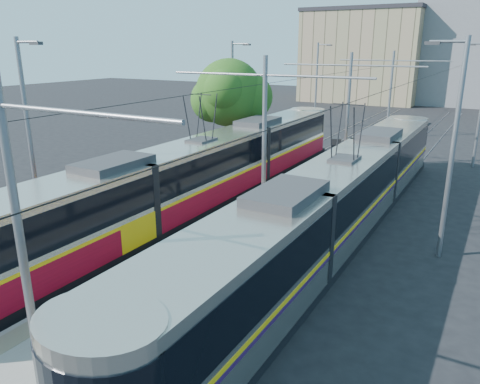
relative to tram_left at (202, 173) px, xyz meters
The scene contains 12 objects.
ground 9.34m from the tram_left, 66.91° to the right, with size 160.00×160.00×0.00m, color black.
platform 9.41m from the tram_left, 67.18° to the left, with size 4.00×50.00×0.30m, color gray.
tactile_strip_left 8.93m from the tram_left, 75.89° to the left, with size 0.70×50.00×0.01m, color gray.
tactile_strip_right 10.03m from the tram_left, 59.45° to the left, with size 0.70×50.00×0.01m, color gray.
rails 9.43m from the tram_left, 67.18° to the left, with size 8.71×70.00×0.03m.
tram_left is the anchor object (origin of this frame).
tram_right 7.22m from the tram_left, ahead, with size 2.43×28.31×5.50m.
catenary 7.31m from the tram_left, 57.77° to the left, with size 9.20×70.00×7.00m.
street_lamps 13.29m from the tram_left, 74.00° to the left, with size 15.18×38.22×8.00m.
shelter 9.43m from the tram_left, 65.41° to the left, with size 0.87×1.10×2.12m.
tree 9.13m from the tram_left, 109.73° to the left, with size 4.78×4.42×6.95m.
building_left 52.16m from the tram_left, 97.08° to the left, with size 16.32×12.24×12.75m.
Camera 1 is at (8.98, -9.91, 7.64)m, focal length 35.00 mm.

